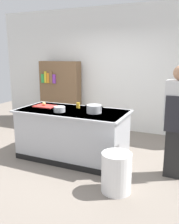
# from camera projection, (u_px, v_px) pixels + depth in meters

# --- Properties ---
(ground_plane) EXTENTS (10.00, 10.00, 0.00)m
(ground_plane) POSITION_uv_depth(u_px,v_px,m) (73.00, 157.00, 4.58)
(ground_plane) COLOR slate
(back_wall) EXTENTS (6.40, 0.12, 3.00)m
(back_wall) POSITION_uv_depth(u_px,v_px,m) (112.00, 70.00, 6.11)
(back_wall) COLOR white
(back_wall) RESTS_ON ground_plane
(counter_island) EXTENTS (1.98, 0.98, 0.90)m
(counter_island) POSITION_uv_depth(u_px,v_px,m) (72.00, 134.00, 4.48)
(counter_island) COLOR #B7BABF
(counter_island) RESTS_ON ground_plane
(cutting_board) EXTENTS (0.40, 0.28, 0.02)m
(cutting_board) POSITION_uv_depth(u_px,v_px,m) (45.00, 106.00, 4.68)
(cutting_board) COLOR red
(cutting_board) RESTS_ON counter_island
(onion) EXTENTS (0.07, 0.07, 0.07)m
(onion) POSITION_uv_depth(u_px,v_px,m) (44.00, 104.00, 4.68)
(onion) COLOR tan
(onion) RESTS_ON cutting_board
(stock_pot) EXTENTS (0.32, 0.26, 0.14)m
(stock_pot) POSITION_uv_depth(u_px,v_px,m) (94.00, 109.00, 4.17)
(stock_pot) COLOR #B7BABF
(stock_pot) RESTS_ON counter_island
(mixing_bowl) EXTENTS (0.20, 0.20, 0.09)m
(mixing_bowl) POSITION_uv_depth(u_px,v_px,m) (59.00, 109.00, 4.24)
(mixing_bowl) COLOR #B7BABF
(mixing_bowl) RESTS_ON counter_island
(juice_cup) EXTENTS (0.07, 0.07, 0.10)m
(juice_cup) POSITION_uv_depth(u_px,v_px,m) (78.00, 105.00, 4.55)
(juice_cup) COLOR yellow
(juice_cup) RESTS_ON counter_island
(trash_bin) EXTENTS (0.42, 0.42, 0.57)m
(trash_bin) POSITION_uv_depth(u_px,v_px,m) (116.00, 172.00, 3.39)
(trash_bin) COLOR white
(trash_bin) RESTS_ON ground_plane
(person_chef) EXTENTS (0.38, 0.25, 1.72)m
(person_chef) POSITION_uv_depth(u_px,v_px,m) (177.00, 120.00, 3.69)
(person_chef) COLOR black
(person_chef) RESTS_ON ground_plane
(bookshelf) EXTENTS (1.10, 0.31, 1.70)m
(bookshelf) POSITION_uv_depth(u_px,v_px,m) (60.00, 94.00, 6.51)
(bookshelf) COLOR brown
(bookshelf) RESTS_ON ground_plane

